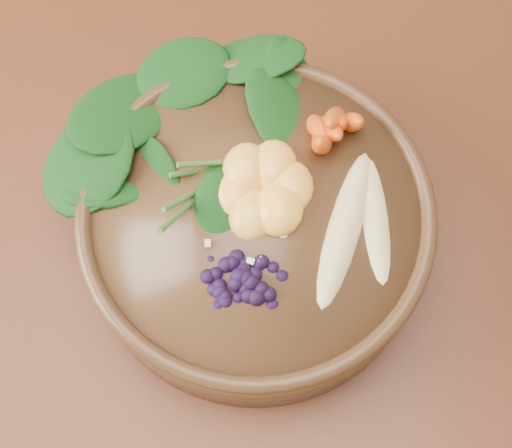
# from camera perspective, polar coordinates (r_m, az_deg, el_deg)

# --- Properties ---
(ground) EXTENTS (4.00, 4.00, 0.00)m
(ground) POSITION_cam_1_polar(r_m,az_deg,el_deg) (1.43, -7.44, -9.58)
(ground) COLOR #381E0F
(ground) RESTS_ON ground
(dining_table) EXTENTS (1.60, 0.90, 0.75)m
(dining_table) POSITION_cam_1_polar(r_m,az_deg,el_deg) (0.82, -12.98, 0.73)
(dining_table) COLOR #331C0C
(dining_table) RESTS_ON ground
(stoneware_bowl) EXTENTS (0.33, 0.33, 0.08)m
(stoneware_bowl) POSITION_cam_1_polar(r_m,az_deg,el_deg) (0.64, 0.00, -0.34)
(stoneware_bowl) COLOR #4D321C
(stoneware_bowl) RESTS_ON dining_table
(kale_heap) EXTENTS (0.21, 0.19, 0.05)m
(kale_heap) POSITION_cam_1_polar(r_m,az_deg,el_deg) (0.62, -3.28, 8.07)
(kale_heap) COLOR #0F3F0F
(kale_heap) RESTS_ON stoneware_bowl
(carrot_cluster) EXTENTS (0.07, 0.07, 0.08)m
(carrot_cluster) POSITION_cam_1_polar(r_m,az_deg,el_deg) (0.60, 6.69, 8.91)
(carrot_cluster) COLOR #E3511A
(carrot_cluster) RESTS_ON stoneware_bowl
(banana_halves) EXTENTS (0.08, 0.17, 0.03)m
(banana_halves) POSITION_cam_1_polar(r_m,az_deg,el_deg) (0.59, 8.50, 0.59)
(banana_halves) COLOR #E0CC84
(banana_halves) RESTS_ON stoneware_bowl
(mandarin_cluster) EXTENTS (0.10, 0.10, 0.03)m
(mandarin_cluster) POSITION_cam_1_polar(r_m,az_deg,el_deg) (0.60, 0.54, 3.39)
(mandarin_cluster) COLOR #FFB03A
(mandarin_cluster) RESTS_ON stoneware_bowl
(blueberry_pile) EXTENTS (0.15, 0.12, 0.04)m
(blueberry_pile) POSITION_cam_1_polar(r_m,az_deg,el_deg) (0.56, -0.89, -3.91)
(blueberry_pile) COLOR black
(blueberry_pile) RESTS_ON stoneware_bowl
(coconut_flakes) EXTENTS (0.10, 0.08, 0.01)m
(coconut_flakes) POSITION_cam_1_polar(r_m,az_deg,el_deg) (0.59, -0.18, -0.59)
(coconut_flakes) COLOR white
(coconut_flakes) RESTS_ON stoneware_bowl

